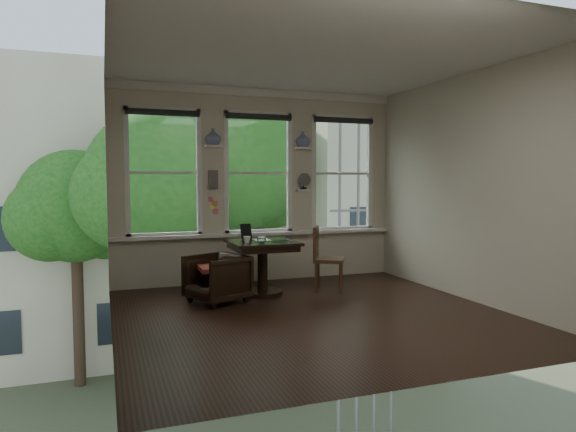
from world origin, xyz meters
name	(u,v)px	position (x,y,z in m)	size (l,w,h in m)	color
ground	(312,315)	(0.00, 0.00, 0.00)	(4.50, 4.50, 0.00)	black
ceiling	(313,57)	(0.00, 0.00, 3.00)	(4.50, 4.50, 0.00)	silver
wall_back	(258,186)	(0.00, 2.25, 1.50)	(4.50, 4.50, 0.00)	beige
wall_front	(428,192)	(0.00, -2.25, 1.50)	(4.50, 4.50, 0.00)	beige
wall_left	(108,189)	(-2.25, 0.00, 1.50)	(4.50, 4.50, 0.00)	beige
wall_right	(471,187)	(2.25, 0.00, 1.50)	(4.50, 4.50, 0.00)	beige
window_left	(164,173)	(-1.45, 2.25, 1.70)	(1.10, 0.12, 1.90)	white
window_center	(258,173)	(0.00, 2.25, 1.70)	(1.10, 0.12, 1.90)	white
window_right	(341,174)	(1.45, 2.25, 1.70)	(1.10, 0.12, 1.90)	white
shelf_left	(213,146)	(-0.72, 2.15, 2.10)	(0.26, 0.16, 0.03)	white
shelf_right	(303,148)	(0.72, 2.15, 2.10)	(0.26, 0.16, 0.03)	white
intercom	(213,180)	(-0.72, 2.18, 1.60)	(0.14, 0.06, 0.28)	#59544F
sticky_notes	(213,203)	(-0.72, 2.19, 1.25)	(0.16, 0.01, 0.24)	pink
desk_fan	(303,184)	(0.72, 2.13, 1.53)	(0.20, 0.20, 0.24)	#59544F
vase_left	(213,137)	(-0.72, 2.15, 2.24)	(0.24, 0.24, 0.25)	silver
vase_right	(303,139)	(0.72, 2.15, 2.24)	(0.24, 0.24, 0.25)	silver
table	(263,268)	(-0.24, 1.24, 0.38)	(0.90, 0.90, 0.75)	black
armchair_left	(217,278)	(-0.93, 0.99, 0.31)	(0.67, 0.69, 0.63)	black
cushion_red	(217,268)	(-0.93, 0.99, 0.45)	(0.45, 0.45, 0.06)	maroon
side_chair_right	(329,259)	(0.73, 1.13, 0.46)	(0.42, 0.42, 0.92)	#402E17
laptop	(283,241)	(0.01, 1.07, 0.76)	(0.29, 0.19, 0.02)	black
mug	(247,240)	(-0.50, 1.09, 0.79)	(0.10, 0.10, 0.09)	white
drinking_glass	(262,240)	(-0.33, 0.98, 0.80)	(0.12, 0.12, 0.09)	white
tablet	(246,231)	(-0.39, 1.52, 0.86)	(0.16, 0.02, 0.22)	black
papers	(261,240)	(-0.21, 1.38, 0.75)	(0.22, 0.30, 0.00)	silver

